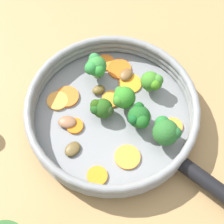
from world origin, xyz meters
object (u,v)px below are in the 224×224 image
Objects in this scene: carrot_slice_5 at (75,128)px; broccoli_floret_4 at (123,98)px; carrot_slice_2 at (67,97)px; broccoli_floret_5 at (166,131)px; carrot_slice_7 at (130,156)px; mushroom_piece_3 at (126,75)px; mushroom_piece_1 at (73,149)px; carrot_slice_6 at (130,83)px; mushroom_piece_2 at (67,122)px; carrot_slice_1 at (173,126)px; carrot_slice_0 at (57,101)px; skillet at (112,117)px; broccoli_floret_3 at (139,117)px; carrot_slice_4 at (119,69)px; broccoli_floret_0 at (152,82)px; broccoli_floret_2 at (102,109)px; mushroom_piece_0 at (99,90)px; carrot_slice_9 at (105,63)px; broccoli_floret_1 at (96,66)px; carrot_slice_8 at (111,99)px.

broccoli_floret_4 is at bearing -80.20° from carrot_slice_5.
broccoli_floret_5 reaches higher than carrot_slice_2.
mushroom_piece_3 reaches higher than carrot_slice_7.
broccoli_floret_4 is 0.13m from mushroom_piece_1.
carrot_slice_6 is (-0.01, -0.13, -0.00)m from carrot_slice_2.
carrot_slice_2 is 0.06m from mushroom_piece_2.
carrot_slice_0 is at bearing 58.04° from carrot_slice_1.
mushroom_piece_1 is at bearing 116.27° from skillet.
mushroom_piece_3 is (0.11, -0.01, -0.02)m from broccoli_floret_3.
broccoli_floret_0 is (-0.06, -0.04, 0.03)m from carrot_slice_4.
carrot_slice_2 is 0.13m from carrot_slice_6.
skillet is 0.05m from broccoli_floret_4.
broccoli_floret_3 is at bearing -123.75° from broccoli_floret_2.
mushroom_piece_3 is at bearing -58.11° from carrot_slice_5.
carrot_slice_6 is at bearing -56.60° from broccoli_floret_2.
broccoli_floret_4 is at bearing -142.52° from mushroom_piece_0.
broccoli_floret_5 is (0.01, -0.07, 0.03)m from carrot_slice_7.
broccoli_floret_4 reaches higher than mushroom_piece_2.
broccoli_floret_5 is 0.18m from mushroom_piece_2.
carrot_slice_2 is 0.20m from broccoli_floret_5.
carrot_slice_9 is 0.07m from mushroom_piece_0.
carrot_slice_6 is at bearing -19.82° from carrot_slice_7.
carrot_slice_7 is 1.44× the size of mushroom_piece_1.
carrot_slice_7 is 0.21m from carrot_slice_9.
carrot_slice_9 is at bearing 14.63° from broccoli_floret_5.
carrot_slice_4 is (0.03, -0.14, -0.00)m from carrot_slice_0.
broccoli_floret_2 is (0.01, 0.02, 0.03)m from skillet.
broccoli_floret_3 is (-0.06, 0.05, -0.00)m from broccoli_floret_0.
mushroom_piece_0 is (0.13, 0.08, -0.03)m from broccoli_floret_5.
carrot_slice_7 is at bearing -167.52° from broccoli_floret_2.
carrot_slice_4 is at bearing -56.75° from mushroom_piece_0.
carrot_slice_5 is (-0.10, 0.12, 0.00)m from carrot_slice_4.
broccoli_floret_5 is (-0.08, -0.08, 0.04)m from skillet.
carrot_slice_6 is 0.15m from mushroom_piece_2.
mushroom_piece_0 is (0.09, 0.05, -0.02)m from broccoli_floret_3.
broccoli_floret_5 is (-0.08, -0.09, 0.01)m from broccoli_floret_2.
skillet is 0.04m from broccoli_floret_2.
broccoli_floret_3 reaches higher than carrot_slice_7.
broccoli_floret_1 is (0.18, 0.01, 0.03)m from carrot_slice_7.
broccoli_floret_4 reaches higher than skillet.
broccoli_floret_1 is 0.12m from mushroom_piece_2.
mushroom_piece_0 is (0.00, 0.06, 0.01)m from carrot_slice_6.
mushroom_piece_0 is (0.02, 0.02, 0.00)m from carrot_slice_8.
carrot_slice_6 is (-0.04, -0.01, -0.00)m from carrot_slice_4.
mushroom_piece_1 is at bearing 147.62° from broccoli_floret_1.
carrot_slice_1 is 0.19m from mushroom_piece_1.
mushroom_piece_0 reaches higher than carrot_slice_7.
carrot_slice_8 is (0.09, 0.09, 0.00)m from carrot_slice_1.
carrot_slice_5 reaches higher than skillet.
broccoli_floret_1 is 0.13m from broccoli_floret_3.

